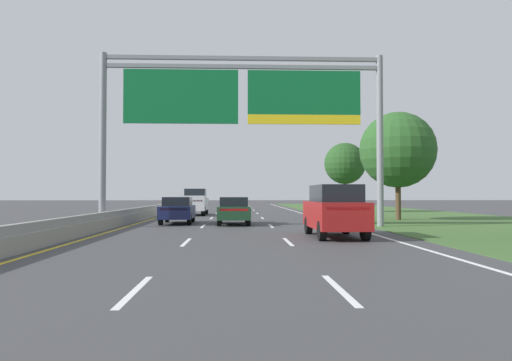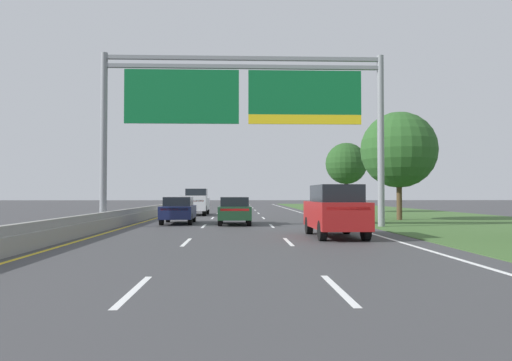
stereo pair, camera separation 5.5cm
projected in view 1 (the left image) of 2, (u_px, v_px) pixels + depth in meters
name	position (u px, v px, depth m)	size (l,w,h in m)	color
ground_plane	(237.00, 220.00, 33.41)	(220.00, 220.00, 0.00)	#3D3D3F
lane_striping	(237.00, 220.00, 32.96)	(11.96, 106.00, 0.01)	white
grass_verge_right	(440.00, 219.00, 33.96)	(14.00, 110.00, 0.02)	#3D602D
median_barrier_concrete	(139.00, 215.00, 33.16)	(0.60, 110.00, 0.85)	gray
overhead_sign_gantry	(243.00, 104.00, 26.15)	(15.06, 0.42, 9.20)	gray
pickup_truck_white	(195.00, 202.00, 41.15)	(2.00, 5.40, 2.20)	silver
car_navy_left_lane_sedan	(178.00, 210.00, 29.23)	(1.90, 4.43, 1.57)	#161E47
car_darkgreen_centre_lane_sedan	(234.00, 210.00, 28.44)	(1.87, 4.42, 1.57)	#193D23
car_red_right_lane_suv	(335.00, 210.00, 20.00)	(1.95, 4.72, 2.11)	maroon
roadside_tree_mid	(398.00, 150.00, 33.30)	(5.11, 5.11, 7.28)	#4C3823
roadside_tree_far	(345.00, 164.00, 47.85)	(4.00, 4.00, 6.72)	#4C3823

